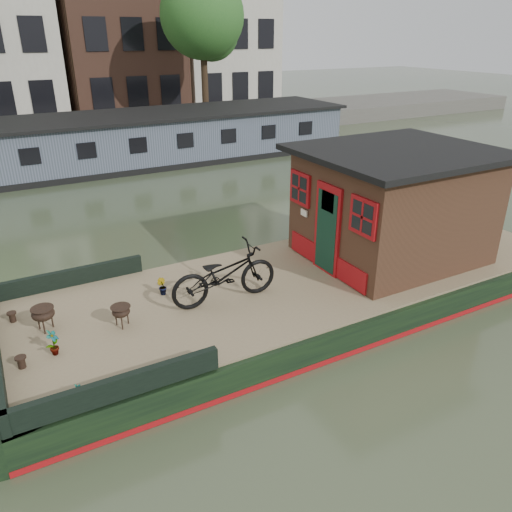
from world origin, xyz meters
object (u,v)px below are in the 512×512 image
brazier_rear (122,316)px  brazier_front (44,319)px  cabin (394,203)px  bicycle (224,274)px  potted_plant_a (53,343)px

brazier_rear → brazier_front: bearing=156.6°
cabin → bicycle: size_ratio=1.93×
cabin → potted_plant_a: bearing=-176.8°
potted_plant_a → brazier_front: 0.83m
bicycle → brazier_rear: 1.98m
brazier_rear → potted_plant_a: bearing=-164.4°
bicycle → brazier_front: (-3.13, 0.55, -0.33)m
cabin → potted_plant_a: cabin is taller
potted_plant_a → brazier_front: size_ratio=1.03×
bicycle → brazier_rear: (-1.95, 0.04, -0.35)m
bicycle → brazier_rear: size_ratio=5.34×
bicycle → brazier_rear: bearing=90.6°
cabin → brazier_front: bearing=176.7°
brazier_front → potted_plant_a: bearing=-88.3°
potted_plant_a → brazier_rear: size_ratio=1.14×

